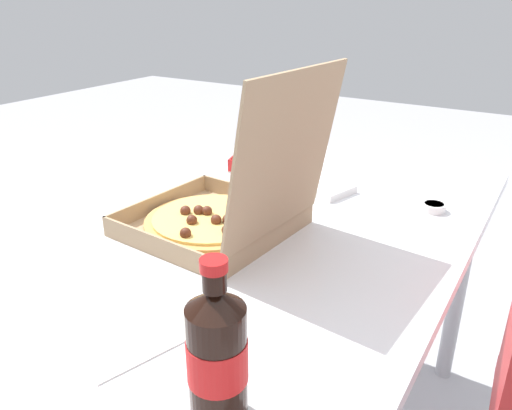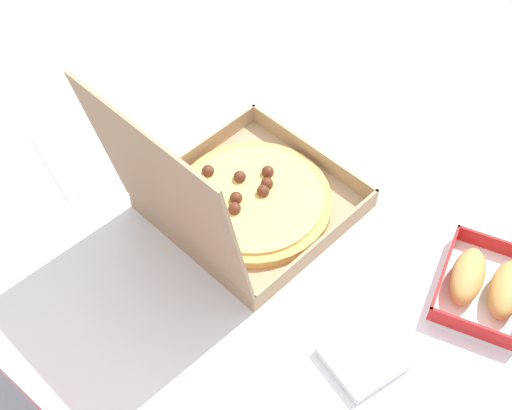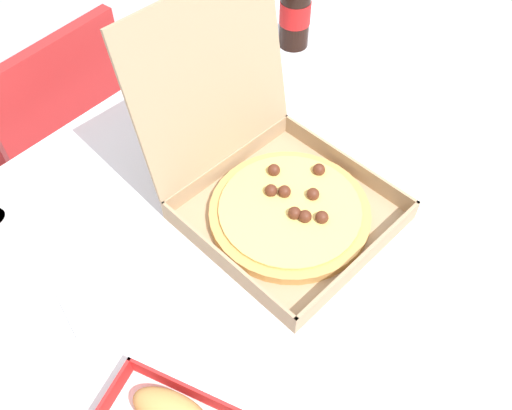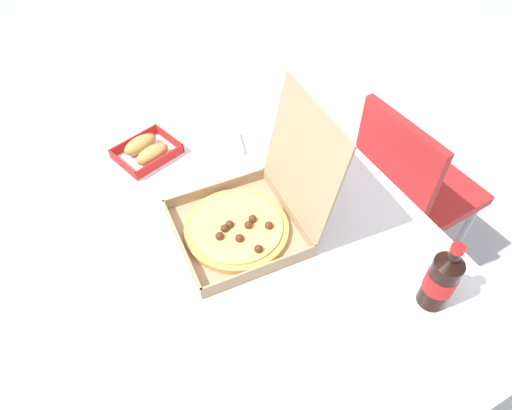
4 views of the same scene
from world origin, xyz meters
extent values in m
plane|color=#B2B2B7|center=(0.00, 0.00, 0.00)|extent=(10.00, 10.00, 0.00)
cube|color=white|center=(0.00, 0.00, 0.70)|extent=(1.44, 0.84, 0.03)
cylinder|color=#B7B7BC|center=(0.65, -0.35, 0.34)|extent=(0.05, 0.05, 0.68)
cube|color=tan|center=(0.03, -0.10, 0.72)|extent=(0.35, 0.35, 0.01)
cube|color=tan|center=(0.02, -0.26, 0.74)|extent=(0.33, 0.03, 0.04)
cube|color=tan|center=(-0.13, -0.08, 0.74)|extent=(0.03, 0.33, 0.04)
cube|color=tan|center=(0.19, -0.11, 0.74)|extent=(0.03, 0.33, 0.04)
cube|color=tan|center=(0.04, 0.07, 0.74)|extent=(0.33, 0.03, 0.04)
cube|color=tan|center=(0.04, 0.10, 0.92)|extent=(0.33, 0.09, 0.32)
cylinder|color=tan|center=(0.03, -0.10, 0.73)|extent=(0.30, 0.30, 0.02)
cylinder|color=#EAC666|center=(0.03, -0.10, 0.74)|extent=(0.26, 0.26, 0.01)
sphere|color=#562819|center=(0.02, -0.11, 0.75)|extent=(0.02, 0.02, 0.02)
sphere|color=#562819|center=(0.05, -0.07, 0.75)|extent=(0.02, 0.02, 0.02)
sphere|color=#562819|center=(0.08, -0.02, 0.75)|extent=(0.02, 0.02, 0.02)
sphere|color=#562819|center=(0.03, -0.05, 0.75)|extent=(0.02, 0.02, 0.02)
sphere|color=#562819|center=(0.03, -0.13, 0.75)|extent=(0.02, 0.02, 0.02)
sphere|color=#562819|center=(0.08, -0.11, 0.75)|extent=(0.02, 0.02, 0.02)
sphere|color=#562819|center=(0.13, -0.08, 0.75)|extent=(0.02, 0.02, 0.02)
sphere|color=#562819|center=(0.04, -0.15, 0.75)|extent=(0.02, 0.02, 0.02)
cube|color=white|center=(-0.40, -0.21, 0.72)|extent=(0.20, 0.22, 0.00)
cube|color=red|center=(-0.37, -0.30, 0.74)|extent=(0.15, 0.05, 0.03)
cube|color=red|center=(-0.42, -0.12, 0.74)|extent=(0.15, 0.05, 0.03)
cube|color=red|center=(-0.33, -0.19, 0.74)|extent=(0.06, 0.18, 0.03)
ellipsoid|color=tan|center=(-0.43, -0.22, 0.74)|extent=(0.09, 0.13, 0.05)
ellipsoid|color=tan|center=(-0.37, -0.20, 0.74)|extent=(0.09, 0.13, 0.05)
cube|color=white|center=(0.38, 0.03, 0.71)|extent=(0.24, 0.20, 0.00)
cube|color=white|center=(-0.31, 0.03, 0.72)|extent=(0.14, 0.14, 0.02)
camera|label=1|loc=(0.84, 0.53, 1.21)|focal=35.29mm
camera|label=2|loc=(-0.52, 0.54, 1.76)|focal=49.43mm
camera|label=3|loc=(-0.48, -0.45, 1.52)|focal=38.42mm
camera|label=4|loc=(0.78, -0.44, 1.75)|focal=32.74mm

